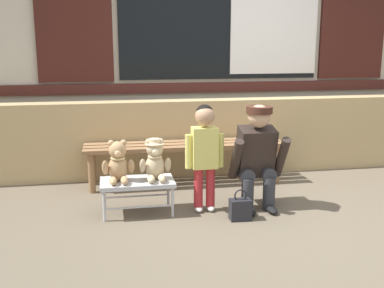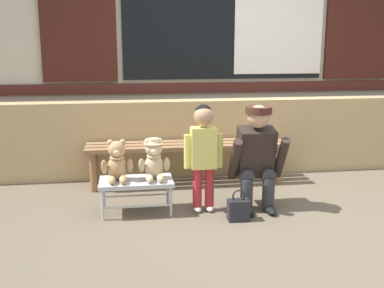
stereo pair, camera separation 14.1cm
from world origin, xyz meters
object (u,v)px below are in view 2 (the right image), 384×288
(teddy_bear_with_hat, at_px, (154,160))
(child_standing, at_px, (203,146))
(teddy_bear_plain, at_px, (117,162))
(handbag_on_ground, at_px, (238,209))
(wooden_bench_long, at_px, (187,149))
(adult_crouching, at_px, (257,157))
(small_display_bench, at_px, (136,183))

(teddy_bear_with_hat, xyz_separation_m, child_standing, (0.43, -0.05, 0.12))
(child_standing, bearing_deg, teddy_bear_plain, 176.29)
(teddy_bear_plain, relative_size, handbag_on_ground, 1.34)
(teddy_bear_plain, distance_m, handbag_on_ground, 1.12)
(wooden_bench_long, distance_m, teddy_bear_plain, 1.07)
(child_standing, distance_m, handbag_on_ground, 0.62)
(child_standing, bearing_deg, handbag_on_ground, -46.71)
(wooden_bench_long, xyz_separation_m, handbag_on_ground, (0.29, -1.11, -0.28))
(teddy_bear_plain, bearing_deg, handbag_on_ground, -17.65)
(teddy_bear_with_hat, distance_m, adult_crouching, 0.92)
(handbag_on_ground, bearing_deg, wooden_bench_long, 104.55)
(teddy_bear_plain, height_order, teddy_bear_with_hat, same)
(small_display_bench, height_order, child_standing, child_standing)
(small_display_bench, height_order, handbag_on_ground, small_display_bench)
(small_display_bench, xyz_separation_m, handbag_on_ground, (0.85, -0.32, -0.17))
(small_display_bench, bearing_deg, adult_crouching, -2.44)
(child_standing, relative_size, adult_crouching, 1.01)
(adult_crouching, bearing_deg, child_standing, -179.82)
(adult_crouching, bearing_deg, teddy_bear_with_hat, 177.01)
(small_display_bench, distance_m, adult_crouching, 1.10)
(adult_crouching, bearing_deg, handbag_on_ground, -130.07)
(teddy_bear_plain, height_order, adult_crouching, adult_crouching)
(teddy_bear_plain, xyz_separation_m, adult_crouching, (1.24, -0.05, 0.02))
(wooden_bench_long, bearing_deg, teddy_bear_with_hat, -116.68)
(teddy_bear_plain, relative_size, adult_crouching, 0.38)
(adult_crouching, bearing_deg, teddy_bear_plain, 177.81)
(wooden_bench_long, relative_size, handbag_on_ground, 7.72)
(teddy_bear_plain, bearing_deg, teddy_bear_with_hat, 0.13)
(small_display_bench, bearing_deg, teddy_bear_plain, 179.49)
(child_standing, bearing_deg, wooden_bench_long, 92.24)
(small_display_bench, bearing_deg, wooden_bench_long, 54.90)
(small_display_bench, xyz_separation_m, teddy_bear_with_hat, (0.16, 0.00, 0.21))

